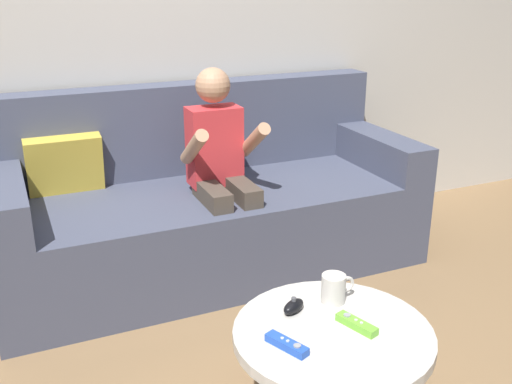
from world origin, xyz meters
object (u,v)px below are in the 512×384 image
at_px(person_seated_on_couch, 222,166).
at_px(game_remote_blue_far_corner, 287,344).
at_px(coffee_mug, 334,288).
at_px(nunchuk_black, 294,306).
at_px(couch, 207,207).
at_px(coffee_table, 331,346).
at_px(game_remote_lime_near_edge, 356,324).

relative_size(person_seated_on_couch, game_remote_blue_far_corner, 7.02).
xyz_separation_m(person_seated_on_couch, coffee_mug, (0.03, -0.95, -0.14)).
bearing_deg(game_remote_blue_far_corner, nunchuk_black, 57.14).
distance_m(couch, game_remote_blue_far_corner, 1.33).
height_order(couch, coffee_table, couch).
relative_size(couch, coffee_table, 3.33).
xyz_separation_m(couch, coffee_mug, (0.04, -1.14, 0.12)).
bearing_deg(nunchuk_black, couch, 84.47).
distance_m(person_seated_on_couch, coffee_mug, 0.96).
bearing_deg(game_remote_lime_near_edge, couch, 91.04).
height_order(game_remote_blue_far_corner, coffee_mug, coffee_mug).
relative_size(person_seated_on_couch, game_remote_lime_near_edge, 6.95).
distance_m(coffee_table, coffee_mug, 0.20).
bearing_deg(game_remote_blue_far_corner, coffee_table, 10.47).
xyz_separation_m(coffee_table, game_remote_lime_near_edge, (0.07, -0.02, 0.07)).
bearing_deg(game_remote_blue_far_corner, person_seated_on_couch, 78.49).
bearing_deg(game_remote_lime_near_edge, nunchuk_black, 130.69).
xyz_separation_m(person_seated_on_couch, game_remote_lime_near_edge, (0.01, -1.11, -0.18)).
bearing_deg(coffee_mug, couch, 92.04).
xyz_separation_m(game_remote_lime_near_edge, coffee_mug, (0.02, 0.16, 0.04)).
height_order(couch, coffee_mug, couch).
bearing_deg(person_seated_on_couch, game_remote_blue_far_corner, -101.51).
distance_m(person_seated_on_couch, game_remote_blue_far_corner, 1.16).
distance_m(game_remote_lime_near_edge, coffee_mug, 0.17).
xyz_separation_m(couch, nunchuk_black, (-0.11, -1.14, 0.09)).
relative_size(coffee_table, nunchuk_black, 6.09).
relative_size(coffee_table, game_remote_blue_far_corner, 4.26).
bearing_deg(game_remote_lime_near_edge, person_seated_on_couch, 90.64).
bearing_deg(coffee_mug, person_seated_on_couch, 91.77).
xyz_separation_m(game_remote_blue_far_corner, coffee_mug, (0.26, 0.17, 0.04)).
bearing_deg(nunchuk_black, coffee_mug, 2.23).
relative_size(coffee_table, coffee_mug, 5.16).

